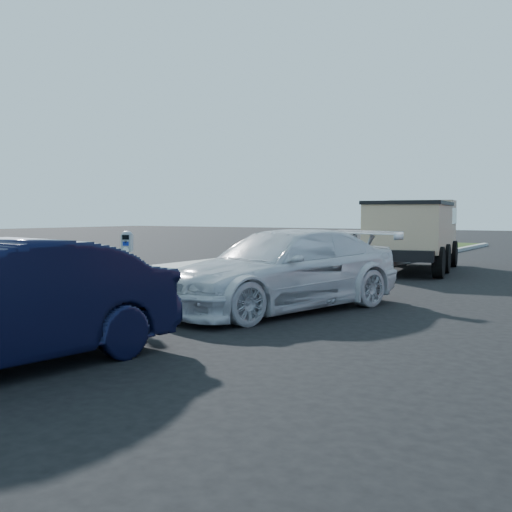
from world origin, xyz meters
The scene contains 5 objects.
ground centered at (0.00, 0.00, 0.00)m, with size 120.00×120.00×0.00m, color black.
streetside centered at (-5.57, 2.00, 0.07)m, with size 6.12×50.00×0.15m.
parking_meter centered at (-2.86, -0.75, 1.10)m, with size 0.22×0.18×1.34m.
white_wagon centered at (-1.09, 1.50, 0.73)m, with size 2.06×5.06×1.47m, color silver.
dump_truck centered at (-1.47, 10.45, 1.25)m, with size 2.99×5.92×2.22m.
Camera 1 is at (4.33, -8.08, 1.75)m, focal length 42.00 mm.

